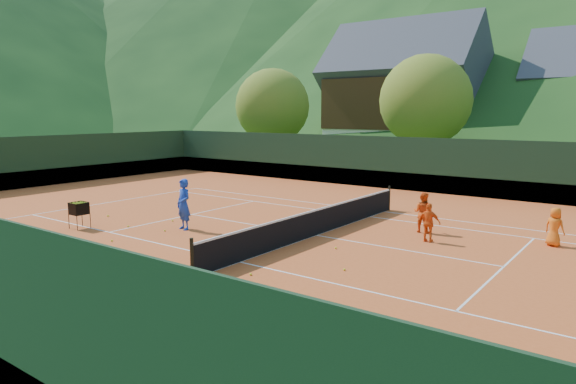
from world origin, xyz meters
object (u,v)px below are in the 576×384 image
Objects in this scene: tennis_net at (316,222)px; student_c at (555,227)px; student_b at (429,223)px; chalet_left at (404,98)px; ball_hopper at (79,209)px; student_a at (423,212)px; coach at (184,204)px.

student_c is at bearing 25.46° from tennis_net.
student_b reaches higher than student_c.
student_b is at bearing -64.53° from chalet_left.
student_b is 3.88m from tennis_net.
student_c is 1.29× the size of ball_hopper.
student_c is 16.87m from ball_hopper.
tennis_net is at bearing 16.33° from student_b.
student_a is 12.86m from ball_hopper.
chalet_left reaches higher than student_a.
ball_hopper is (-14.98, -7.76, 0.10)m from student_c.
coach is 8.86m from student_a.
student_c is (3.53, 1.92, -0.02)m from student_b.
student_a is 4.30m from student_c.
coach is 8.88m from student_b.
student_b reaches higher than tennis_net.
student_c reaches higher than ball_hopper.
ball_hopper is (-3.34, -2.22, -0.21)m from coach.
student_a is 1.11× the size of student_b.
coach reaches higher than ball_hopper.
student_c is at bearing -157.52° from student_b.
chalet_left reaches higher than student_b.
ball_hopper is 34.78m from chalet_left.
tennis_net is at bearing 44.66° from student_c.
chalet_left is at bearing -38.05° from student_c.
student_a is 1.15× the size of student_c.
student_b is (8.11, 3.62, -0.29)m from coach.
coach is 0.16× the size of tennis_net.
student_b is 12.85m from ball_hopper.
student_c is (11.64, 5.54, -0.31)m from coach.
chalet_left is at bearing 93.57° from ball_hopper.
student_a is 0.12× the size of tennis_net.
student_a reaches higher than tennis_net.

